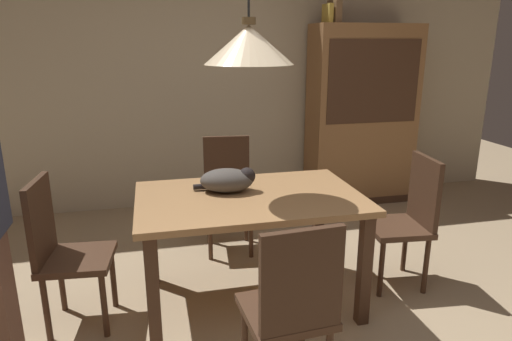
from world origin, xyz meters
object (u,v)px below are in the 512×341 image
cat_sleeping (228,180)px  book_yellow_short (328,14)px  chair_near_front (292,305)px  dining_table (250,210)px  pendant_lamp (249,44)px  book_brown_thick (334,11)px  chair_far_back (228,188)px  hutch_bookcase (361,119)px  chair_left_side (62,248)px  chair_right_side (408,216)px

cat_sleeping → book_yellow_short: size_ratio=1.98×
cat_sleeping → chair_near_front: bearing=-83.0°
dining_table → pendant_lamp: size_ratio=1.08×
book_yellow_short → book_brown_thick: book_brown_thick is taller
chair_far_back → hutch_bookcase: hutch_bookcase is taller
book_yellow_short → book_brown_thick: size_ratio=0.83×
chair_near_front → pendant_lamp: size_ratio=0.72×
hutch_bookcase → chair_left_side: bearing=-147.6°
chair_near_front → pendant_lamp: bearing=90.4°
chair_far_back → cat_sleeping: chair_far_back is taller
chair_right_side → cat_sleeping: bearing=174.8°
dining_table → book_yellow_short: size_ratio=7.00×
dining_table → book_brown_thick: book_brown_thick is taller
dining_table → book_yellow_short: bearing=56.1°
dining_table → book_yellow_short: book_yellow_short is taller
cat_sleeping → book_brown_thick: book_brown_thick is taller
chair_near_front → book_yellow_short: 3.20m
chair_left_side → book_brown_thick: 3.27m
chair_near_front → chair_right_side: bearing=37.8°
book_yellow_short → book_brown_thick: 0.07m
chair_left_side → book_brown_thick: (2.36, 1.73, 1.45)m
cat_sleeping → pendant_lamp: bearing=-42.8°
pendant_lamp → book_brown_thick: bearing=54.6°
pendant_lamp → hutch_bookcase: (1.59, 1.73, -0.77)m
dining_table → chair_far_back: chair_far_back is taller
chair_far_back → book_yellow_short: bearing=36.6°
chair_right_side → book_yellow_short: 2.25m
chair_left_side → chair_right_side: bearing=-0.4°
pendant_lamp → book_yellow_short: pendant_lamp is taller
chair_near_front → book_brown_thick: bearing=64.8°
chair_left_side → chair_right_side: same height
book_brown_thick → chair_far_back: bearing=-145.0°
cat_sleeping → pendant_lamp: 0.85m
cat_sleeping → book_brown_thick: size_ratio=1.65×
dining_table → cat_sleeping: cat_sleeping is taller
book_yellow_short → hutch_bookcase: bearing=-0.2°
hutch_bookcase → book_yellow_short: size_ratio=9.25×
chair_left_side → book_brown_thick: bearing=36.2°
chair_left_side → chair_near_front: bearing=-38.0°
chair_near_front → hutch_bookcase: size_ratio=0.50×
dining_table → chair_left_side: size_ratio=1.51×
chair_near_front → chair_right_side: (1.12, 0.87, 0.00)m
chair_right_side → chair_near_front: bearing=-142.2°
hutch_bookcase → pendant_lamp: bearing=-132.6°
chair_near_front → cat_sleeping: (-0.12, 0.98, 0.32)m
hutch_bookcase → book_yellow_short: bearing=179.8°
chair_far_back → hutch_bookcase: (1.58, 0.86, 0.38)m
chair_near_front → book_yellow_short: bearing=66.1°
dining_table → cat_sleeping: (-0.11, 0.11, 0.18)m
book_brown_thick → pendant_lamp: bearing=-125.4°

